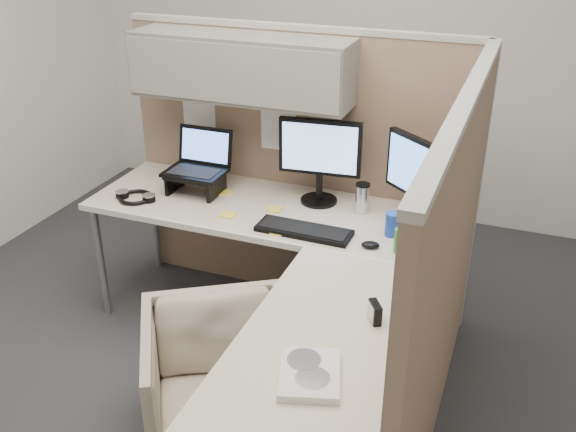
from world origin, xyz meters
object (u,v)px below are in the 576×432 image
(desk, at_px, (283,258))
(monitor_left, at_px, (320,155))
(keyboard, at_px, (304,231))
(office_chair, at_px, (221,374))

(desk, distance_m, monitor_left, 0.66)
(desk, relative_size, monitor_left, 4.29)
(keyboard, bearing_deg, monitor_left, 98.14)
(office_chair, height_order, monitor_left, monitor_left)
(desk, relative_size, office_chair, 2.98)
(monitor_left, relative_size, keyboard, 0.97)
(desk, bearing_deg, monitor_left, 91.82)
(office_chair, xyz_separation_m, keyboard, (0.14, 0.68, 0.41))
(office_chair, distance_m, monitor_left, 1.25)
(office_chair, relative_size, monitor_left, 1.44)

